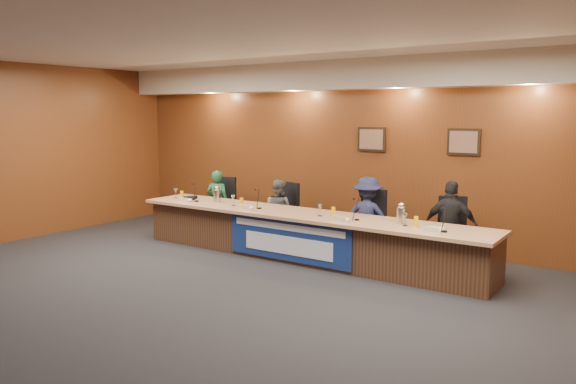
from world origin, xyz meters
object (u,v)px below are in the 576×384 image
panelist_a (217,202)px  office_chair_b (281,216)px  panelist_b (278,212)px  dais_body (303,237)px  office_chair_a (221,209)px  panelist_d (451,227)px  carafe_left (217,196)px  panelist_c (368,218)px  speakerphone (191,198)px  carafe_right (401,216)px  banner (288,240)px  office_chair_d (453,238)px  office_chair_c (370,228)px

panelist_a → office_chair_b: (1.42, 0.10, -0.14)m
panelist_a → panelist_b: size_ratio=1.07×
panelist_a → dais_body: bearing=147.9°
office_chair_a → panelist_d: bearing=-14.6°
panelist_a → carafe_left: 0.85m
panelist_c → office_chair_b: bearing=-14.8°
panelist_b → speakerphone: panelist_b is taller
panelist_c → carafe_right: panelist_c is taller
panelist_a → carafe_left: size_ratio=5.63×
banner → carafe_right: 1.77m
speakerphone → panelist_c: bearing=10.6°
banner → carafe_right: (1.64, 0.44, 0.49)m
office_chair_b → carafe_left: bearing=-128.0°
panelist_b → office_chair_d: panelist_b is taller
office_chair_c → panelist_c: bearing=-102.6°
dais_body → office_chair_a: (-2.34, 0.71, 0.13)m
carafe_left → office_chair_c: bearing=15.1°
dais_body → panelist_b: (-0.91, 0.61, 0.23)m
banner → panelist_b: bearing=131.8°
panelist_d → carafe_right: size_ratio=5.74×
office_chair_a → speakerphone: size_ratio=1.50×
carafe_right → panelist_d: bearing=48.1°
office_chair_d → office_chair_b: bearing=157.2°
office_chair_b → office_chair_d: same height
panelist_b → office_chair_b: size_ratio=2.40×
office_chair_c → carafe_left: bearing=-177.5°
banner → speakerphone: 2.49m
panelist_d → office_chair_a: 4.51m
carafe_right → banner: bearing=-165.0°
banner → carafe_left: size_ratio=10.06×
panelist_d → office_chair_c: size_ratio=2.79×
panelist_a → panelist_b: bearing=162.5°
carafe_left → speakerphone: (-0.62, 0.00, -0.08)m
panelist_a → carafe_left: panelist_a is taller
office_chair_b → panelist_c: bearing=9.9°
speakerphone → office_chair_d: bearing=8.8°
panelist_b → carafe_right: 2.64m
panelist_d → panelist_b: bearing=-6.3°
dais_body → carafe_right: size_ratio=25.72×
panelist_d → carafe_left: size_ratio=6.13×
panelist_a → carafe_right: (3.98, -0.58, 0.25)m
panelist_a → panelist_b: panelist_a is taller
carafe_right → office_chair_b: bearing=165.0°
panelist_d → office_chair_b: 3.09m
office_chair_d → carafe_right: (-0.52, -0.68, 0.39)m
panelist_a → panelist_d: panelist_d is taller
speakerphone → banner: bearing=-9.7°
panelist_c → office_chair_c: size_ratio=2.73×
panelist_d → speakerphone: (-4.59, -0.61, 0.11)m
panelist_b → office_chair_c: (1.74, 0.10, -0.10)m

